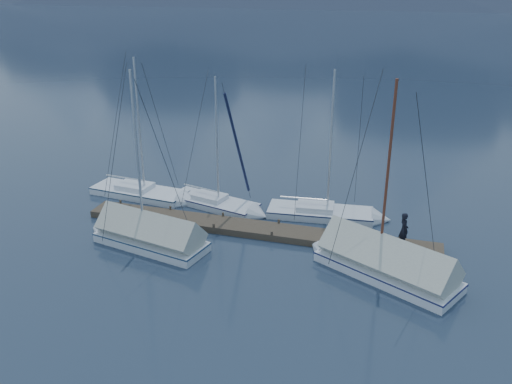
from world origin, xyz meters
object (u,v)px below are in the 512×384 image
sailboat_open_mid (225,206)px  sailboat_covered_near (376,262)px  sailboat_covered_far (142,235)px  person (404,230)px  sailboat_open_right (336,215)px  sailboat_open_left (152,195)px

sailboat_open_mid → sailboat_covered_near: 9.70m
sailboat_covered_far → person: bearing=12.4°
sailboat_open_right → sailboat_open_mid: bearing=-174.8°
sailboat_open_mid → sailboat_covered_near: bearing=-27.9°
sailboat_covered_far → person: sailboat_covered_far is taller
sailboat_covered_near → person: sailboat_covered_near is taller
sailboat_open_mid → person: 9.95m
sailboat_open_mid → person: (9.60, -2.39, 1.03)m
sailboat_open_right → sailboat_covered_near: size_ratio=0.92×
sailboat_open_right → sailboat_covered_near: (2.51, -5.09, 0.32)m
sailboat_open_left → sailboat_covered_far: (2.16, -5.32, 0.29)m
sailboat_open_left → sailboat_open_mid: (4.59, -0.27, -0.01)m
sailboat_open_left → sailboat_open_right: size_ratio=1.02×
sailboat_open_mid → sailboat_covered_far: (-2.43, -5.05, 0.31)m
sailboat_open_left → sailboat_open_right: bearing=1.5°
sailboat_covered_near → person: bearing=64.3°
sailboat_covered_near → sailboat_covered_far: (-11.00, -0.51, -0.02)m
sailboat_open_right → sailboat_covered_near: bearing=-63.8°
sailboat_open_mid → sailboat_covered_near: (8.56, -4.54, 0.33)m
sailboat_covered_far → person: 12.34m
sailboat_open_mid → person: sailboat_open_mid is taller
sailboat_open_left → person: bearing=-10.6°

